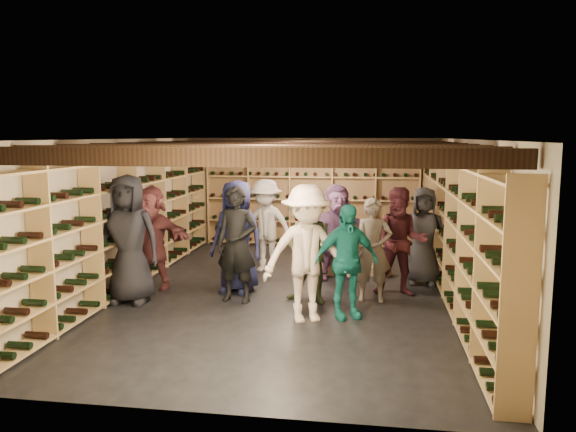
% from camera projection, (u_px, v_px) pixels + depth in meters
% --- Properties ---
extents(ground, '(8.00, 8.00, 0.00)m').
position_uv_depth(ground, '(285.00, 291.00, 8.91)').
color(ground, black).
rests_on(ground, ground).
extents(walls, '(5.52, 8.02, 2.40)m').
position_uv_depth(walls, '(285.00, 217.00, 8.74)').
color(walls, '#B4A48C').
rests_on(walls, ground).
extents(ceiling, '(5.50, 8.00, 0.01)m').
position_uv_depth(ceiling, '(285.00, 139.00, 8.57)').
color(ceiling, beige).
rests_on(ceiling, walls).
extents(ceiling_joists, '(5.40, 7.12, 0.18)m').
position_uv_depth(ceiling_joists, '(285.00, 148.00, 8.59)').
color(ceiling_joists, black).
rests_on(ceiling_joists, ground).
extents(wine_rack_left, '(0.32, 7.50, 2.15)m').
position_uv_depth(wine_rack_left, '(130.00, 221.00, 9.13)').
color(wine_rack_left, tan).
rests_on(wine_rack_left, ground).
extents(wine_rack_right, '(0.32, 7.50, 2.15)m').
position_uv_depth(wine_rack_right, '(455.00, 229.00, 8.38)').
color(wine_rack_right, tan).
rests_on(wine_rack_right, ground).
extents(wine_rack_back, '(4.70, 0.30, 2.15)m').
position_uv_depth(wine_rack_back, '(311.00, 198.00, 12.51)').
color(wine_rack_back, tan).
rests_on(wine_rack_back, ground).
extents(crate_stack_left, '(0.54, 0.39, 0.68)m').
position_uv_depth(crate_stack_left, '(326.00, 251.00, 10.41)').
color(crate_stack_left, '#A27C55').
rests_on(crate_stack_left, ground).
extents(crate_stack_right, '(0.58, 0.48, 0.51)m').
position_uv_depth(crate_stack_right, '(325.00, 259.00, 10.07)').
color(crate_stack_right, '#A27C55').
rests_on(crate_stack_right, ground).
extents(crate_loose, '(0.58, 0.47, 0.17)m').
position_uv_depth(crate_loose, '(376.00, 270.00, 9.96)').
color(crate_loose, '#A27C55').
rests_on(crate_loose, ground).
extents(person_0, '(0.95, 0.63, 1.90)m').
position_uv_depth(person_0, '(129.00, 239.00, 8.21)').
color(person_0, black).
rests_on(person_0, ground).
extents(person_1, '(0.69, 0.51, 1.73)m').
position_uv_depth(person_1, '(237.00, 244.00, 8.27)').
color(person_1, black).
rests_on(person_1, ground).
extents(person_2, '(0.92, 0.81, 1.60)m').
position_uv_depth(person_2, '(311.00, 250.00, 8.22)').
color(person_2, '#45512F').
rests_on(person_2, ground).
extents(person_3, '(1.34, 1.05, 1.83)m').
position_uv_depth(person_3, '(307.00, 254.00, 7.39)').
color(person_3, beige).
rests_on(person_3, ground).
extents(person_4, '(0.99, 0.72, 1.56)m').
position_uv_depth(person_4, '(346.00, 261.00, 7.54)').
color(person_4, '#187E74').
rests_on(person_4, ground).
extents(person_5, '(1.62, 0.82, 1.67)m').
position_uv_depth(person_5, '(151.00, 237.00, 9.05)').
color(person_5, brown).
rests_on(person_5, ground).
extents(person_6, '(0.97, 0.75, 1.77)m').
position_uv_depth(person_6, '(237.00, 236.00, 8.81)').
color(person_6, '#191C43').
rests_on(person_6, ground).
extents(person_7, '(0.58, 0.39, 1.55)m').
position_uv_depth(person_7, '(373.00, 250.00, 8.32)').
color(person_7, gray).
rests_on(person_7, ground).
extents(person_8, '(0.84, 0.67, 1.68)m').
position_uv_depth(person_8, '(401.00, 242.00, 8.60)').
color(person_8, '#4A1C24').
rests_on(person_8, ground).
extents(person_9, '(1.20, 0.87, 1.68)m').
position_uv_depth(person_9, '(266.00, 226.00, 10.15)').
color(person_9, '#BBB3AB').
rests_on(person_9, ground).
extents(person_10, '(1.03, 0.75, 1.62)m').
position_uv_depth(person_10, '(236.00, 231.00, 9.77)').
color(person_10, '#27492A').
rests_on(person_10, ground).
extents(person_11, '(1.60, 0.99, 1.65)m').
position_uv_depth(person_11, '(337.00, 232.00, 9.60)').
color(person_11, '#89598F').
rests_on(person_11, ground).
extents(person_12, '(0.80, 0.52, 1.63)m').
position_uv_depth(person_12, '(423.00, 236.00, 9.27)').
color(person_12, '#303135').
rests_on(person_12, ground).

